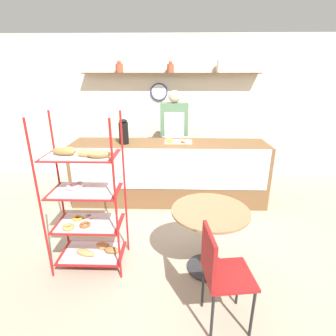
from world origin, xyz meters
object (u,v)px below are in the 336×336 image
Objects in this scene: pastry_rack at (86,204)px; cafe_table at (210,225)px; coffee_carafe at (124,132)px; person_worker at (174,137)px; cafe_chair at (219,269)px; donut_tray_counter at (179,141)px.

pastry_rack reaches higher than cafe_table.
coffee_carafe is at bearing 126.18° from cafe_table.
person_worker is 1.94× the size of cafe_chair.
pastry_rack is 1.47m from cafe_chair.
coffee_carafe is (-0.77, -0.65, 0.22)m from person_worker.
donut_tray_counter is (-0.30, 2.31, 0.45)m from cafe_chair.
person_worker is 4.11× the size of donut_tray_counter.
pastry_rack is at bearing -121.28° from donut_tray_counter.
donut_tray_counter is (0.08, -0.57, 0.06)m from person_worker.
coffee_carafe reaches higher than cafe_chair.
cafe_chair is 2.37× the size of coffee_carafe.
cafe_chair is at bearing -82.53° from person_worker.
person_worker reaches higher than cafe_chair.
pastry_rack is at bearing -94.77° from coffee_carafe.
coffee_carafe is (-1.15, 2.22, 0.62)m from cafe_chair.
pastry_rack is at bearing -112.41° from person_worker.
coffee_carafe reaches higher than donut_tray_counter.
cafe_chair is (0.38, -2.88, -0.40)m from person_worker.
pastry_rack is 4.41× the size of coffee_carafe.
pastry_rack is at bearing 177.58° from cafe_table.
person_worker is (0.90, 2.17, 0.21)m from pastry_rack.
coffee_carafe is 0.87m from donut_tray_counter.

